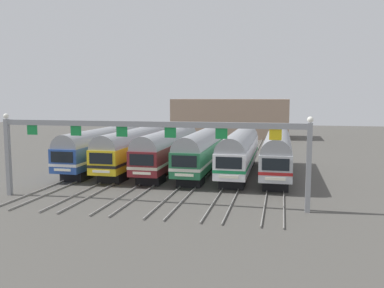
{
  "coord_description": "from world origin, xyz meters",
  "views": [
    {
      "loc": [
        10.35,
        -43.76,
        8.39
      ],
      "look_at": [
        -0.04,
        3.38,
        2.78
      ],
      "focal_mm": 38.46,
      "sensor_mm": 36.0,
      "label": 1
    }
  ],
  "objects_px": {
    "commuter_train_yellow": "(135,147)",
    "commuter_train_green": "(203,149)",
    "commuter_train_blue": "(103,146)",
    "commuter_train_white": "(240,150)",
    "commuter_train_stainless": "(277,151)",
    "catenary_gantry": "(146,136)",
    "commuter_train_maroon": "(169,148)"
  },
  "relations": [
    {
      "from": "commuter_train_yellow",
      "to": "commuter_train_green",
      "type": "height_order",
      "value": "commuter_train_green"
    },
    {
      "from": "commuter_train_yellow",
      "to": "commuter_train_blue",
      "type": "bearing_deg",
      "value": 179.94
    },
    {
      "from": "commuter_train_yellow",
      "to": "commuter_train_white",
      "type": "xyz_separation_m",
      "value": [
        11.85,
        0.0,
        0.0
      ]
    },
    {
      "from": "commuter_train_maroon",
      "to": "commuter_train_stainless",
      "type": "distance_m",
      "value": 11.85
    },
    {
      "from": "commuter_train_yellow",
      "to": "commuter_train_maroon",
      "type": "xyz_separation_m",
      "value": [
        3.95,
        0.0,
        0.0
      ]
    },
    {
      "from": "commuter_train_maroon",
      "to": "commuter_train_white",
      "type": "distance_m",
      "value": 7.9
    },
    {
      "from": "commuter_train_white",
      "to": "commuter_train_stainless",
      "type": "relative_size",
      "value": 1.0
    },
    {
      "from": "commuter_train_blue",
      "to": "commuter_train_stainless",
      "type": "xyz_separation_m",
      "value": [
        19.76,
        -0.0,
        -0.0
      ]
    },
    {
      "from": "commuter_train_blue",
      "to": "commuter_train_white",
      "type": "xyz_separation_m",
      "value": [
        15.81,
        -0.0,
        -0.0
      ]
    },
    {
      "from": "commuter_train_stainless",
      "to": "catenary_gantry",
      "type": "distance_m",
      "value": 16.93
    },
    {
      "from": "commuter_train_maroon",
      "to": "commuter_train_stainless",
      "type": "bearing_deg",
      "value": -0.02
    },
    {
      "from": "commuter_train_blue",
      "to": "commuter_train_yellow",
      "type": "relative_size",
      "value": 1.0
    },
    {
      "from": "commuter_train_white",
      "to": "commuter_train_yellow",
      "type": "bearing_deg",
      "value": 180.0
    },
    {
      "from": "commuter_train_blue",
      "to": "commuter_train_white",
      "type": "height_order",
      "value": "commuter_train_blue"
    },
    {
      "from": "commuter_train_maroon",
      "to": "commuter_train_green",
      "type": "bearing_deg",
      "value": 0.0
    },
    {
      "from": "commuter_train_blue",
      "to": "catenary_gantry",
      "type": "height_order",
      "value": "catenary_gantry"
    },
    {
      "from": "commuter_train_yellow",
      "to": "commuter_train_maroon",
      "type": "distance_m",
      "value": 3.95
    },
    {
      "from": "commuter_train_yellow",
      "to": "commuter_train_stainless",
      "type": "xyz_separation_m",
      "value": [
        15.81,
        0.0,
        0.0
      ]
    },
    {
      "from": "commuter_train_green",
      "to": "catenary_gantry",
      "type": "xyz_separation_m",
      "value": [
        -1.98,
        -13.5,
        2.65
      ]
    },
    {
      "from": "commuter_train_yellow",
      "to": "commuter_train_stainless",
      "type": "bearing_deg",
      "value": 0.0
    },
    {
      "from": "commuter_train_green",
      "to": "commuter_train_stainless",
      "type": "xyz_separation_m",
      "value": [
        7.9,
        -0.0,
        -0.0
      ]
    },
    {
      "from": "commuter_train_blue",
      "to": "commuter_train_green",
      "type": "xyz_separation_m",
      "value": [
        11.85,
        0.0,
        0.0
      ]
    },
    {
      "from": "commuter_train_stainless",
      "to": "catenary_gantry",
      "type": "xyz_separation_m",
      "value": [
        -9.88,
        -13.49,
        2.65
      ]
    },
    {
      "from": "commuter_train_blue",
      "to": "commuter_train_maroon",
      "type": "distance_m",
      "value": 7.9
    },
    {
      "from": "commuter_train_blue",
      "to": "commuter_train_stainless",
      "type": "distance_m",
      "value": 19.76
    },
    {
      "from": "commuter_train_maroon",
      "to": "commuter_train_white",
      "type": "xyz_separation_m",
      "value": [
        7.9,
        -0.0,
        -0.0
      ]
    },
    {
      "from": "commuter_train_green",
      "to": "commuter_train_blue",
      "type": "bearing_deg",
      "value": 180.0
    },
    {
      "from": "commuter_train_maroon",
      "to": "catenary_gantry",
      "type": "xyz_separation_m",
      "value": [
        1.98,
        -13.5,
        2.65
      ]
    },
    {
      "from": "commuter_train_blue",
      "to": "commuter_train_yellow",
      "type": "height_order",
      "value": "commuter_train_blue"
    },
    {
      "from": "commuter_train_green",
      "to": "commuter_train_white",
      "type": "distance_m",
      "value": 3.95
    },
    {
      "from": "commuter_train_blue",
      "to": "catenary_gantry",
      "type": "bearing_deg",
      "value": -53.8
    },
    {
      "from": "commuter_train_yellow",
      "to": "commuter_train_green",
      "type": "distance_m",
      "value": 7.9
    }
  ]
}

